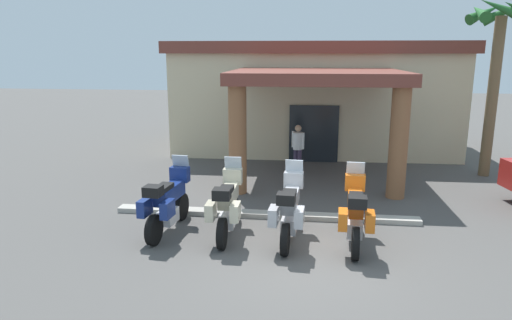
{
  "coord_description": "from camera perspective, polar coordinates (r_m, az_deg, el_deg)",
  "views": [
    {
      "loc": [
        0.02,
        -8.64,
        3.99
      ],
      "look_at": [
        -1.49,
        3.23,
        1.2
      ],
      "focal_mm": 32.54,
      "sensor_mm": 36.0,
      "label": 1
    }
  ],
  "objects": [
    {
      "name": "motorcycle_silver",
      "position": [
        10.0,
        4.15,
        -6.12
      ],
      "size": [
        0.72,
        2.21,
        1.61
      ],
      "rotation": [
        0.0,
        0.0,
        1.52
      ],
      "color": "black",
      "rests_on": "ground_plane"
    },
    {
      "name": "motorcycle_orange",
      "position": [
        10.0,
        12.09,
        -6.4
      ],
      "size": [
        0.72,
        2.21,
        1.61
      ],
      "rotation": [
        0.0,
        0.0,
        1.52
      ],
      "color": "black",
      "rests_on": "ground_plane"
    },
    {
      "name": "motorcycle_cream",
      "position": [
        10.29,
        -3.51,
        -5.55
      ],
      "size": [
        0.71,
        2.21,
        1.61
      ],
      "rotation": [
        0.0,
        0.0,
        1.59
      ],
      "color": "black",
      "rests_on": "ground_plane"
    },
    {
      "name": "pedestrian",
      "position": [
        15.58,
        5.16,
        1.79
      ],
      "size": [
        0.43,
        0.37,
        1.63
      ],
      "rotation": [
        0.0,
        0.0,
        4.03
      ],
      "color": "#3F334C",
      "rests_on": "ground_plane"
    },
    {
      "name": "motorcycle_blue",
      "position": [
        10.64,
        -10.83,
        -5.14
      ],
      "size": [
        0.74,
        2.21,
        1.61
      ],
      "rotation": [
        0.0,
        0.0,
        1.47
      ],
      "color": "black",
      "rests_on": "ground_plane"
    },
    {
      "name": "motel_building",
      "position": [
        19.56,
        7.09,
        7.9
      ],
      "size": [
        11.5,
        10.25,
        4.38
      ],
      "rotation": [
        0.0,
        0.0,
        0.02
      ],
      "color": "beige",
      "rests_on": "ground_plane"
    },
    {
      "name": "curb_strip",
      "position": [
        11.58,
        1.07,
        -6.71
      ],
      "size": [
        7.5,
        0.36,
        0.12
      ],
      "primitive_type": "cube",
      "color": "#ADA89E",
      "rests_on": "ground_plane"
    },
    {
      "name": "palm_tree_near_portico",
      "position": [
        16.69,
        27.67,
        12.53
      ],
      "size": [
        1.98,
        2.12,
        5.69
      ],
      "color": "brown",
      "rests_on": "ground_plane"
    },
    {
      "name": "ground_plane",
      "position": [
        9.52,
        6.62,
        -11.75
      ],
      "size": [
        80.0,
        80.0,
        0.0
      ],
      "primitive_type": "plane",
      "color": "#514F4C"
    }
  ]
}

